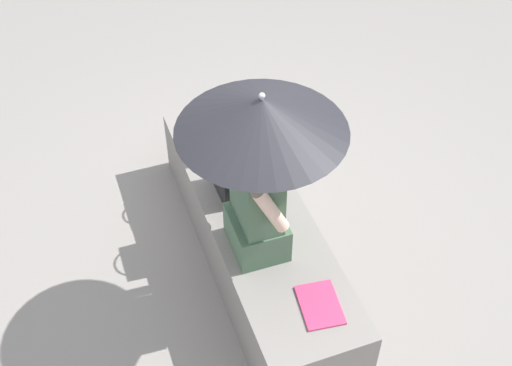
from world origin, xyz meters
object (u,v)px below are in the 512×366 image
object	(u,v)px
tote_bag_canvas	(224,131)
person_seated	(257,196)
parasol	(262,115)
magazine	(320,305)
handbag_black	(228,174)

from	to	relation	value
tote_bag_canvas	person_seated	bearing A→B (deg)	174.09
parasol	magazine	xyz separation A→B (m)	(-0.47, -0.15, -0.92)
parasol	handbag_black	bearing A→B (deg)	4.31
parasol	magazine	size ratio (longest dim) A/B	3.76
tote_bag_canvas	magazine	distance (m)	1.35
person_seated	handbag_black	world-z (taller)	person_seated
person_seated	tote_bag_canvas	world-z (taller)	person_seated
handbag_black	magazine	distance (m)	0.97
person_seated	tote_bag_canvas	xyz separation A→B (m)	(0.85, -0.09, -0.25)
parasol	person_seated	bearing A→B (deg)	41.14
person_seated	tote_bag_canvas	size ratio (longest dim) A/B	3.22
tote_bag_canvas	parasol	bearing A→B (deg)	175.29
magazine	tote_bag_canvas	bearing A→B (deg)	10.45
magazine	person_seated	bearing A→B (deg)	25.69
handbag_black	person_seated	bearing A→B (deg)	-177.59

